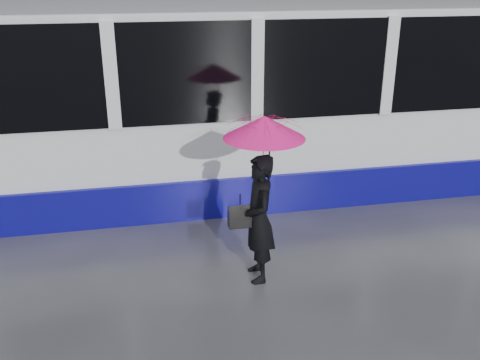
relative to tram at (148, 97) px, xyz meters
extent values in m
plane|color=#2A2A2F|center=(0.77, -2.50, -1.64)|extent=(90.00, 90.00, 0.00)
cube|color=#3F3D38|center=(0.77, -0.72, -1.63)|extent=(34.00, 0.07, 0.02)
cube|color=#3F3D38|center=(0.77, 0.72, -1.63)|extent=(34.00, 0.07, 0.02)
cube|color=white|center=(0.00, 0.00, -0.11)|extent=(24.00, 2.40, 2.95)
cube|color=#0D0A7A|center=(0.00, 0.00, -1.33)|extent=(24.00, 2.56, 0.62)
cube|color=black|center=(0.00, 0.00, 0.56)|extent=(23.00, 2.48, 1.40)
imported|color=black|center=(1.11, -3.01, -0.85)|extent=(0.38, 0.58, 1.58)
imported|color=#FF1553|center=(1.16, -3.01, 0.03)|extent=(0.87, 0.88, 0.79)
cone|color=#FF1553|center=(1.16, -3.01, 0.27)|extent=(0.93, 0.93, 0.26)
cylinder|color=black|center=(1.16, -3.01, 0.42)|extent=(0.01, 0.01, 0.06)
cylinder|color=black|center=(1.23, -2.99, -0.27)|extent=(0.02, 0.02, 0.69)
cube|color=black|center=(0.89, -2.99, -0.81)|extent=(0.28, 0.12, 0.24)
cylinder|color=black|center=(0.89, -2.99, -0.60)|extent=(0.01, 0.01, 0.18)
camera|label=1|loc=(-0.25, -8.54, 1.91)|focal=40.00mm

